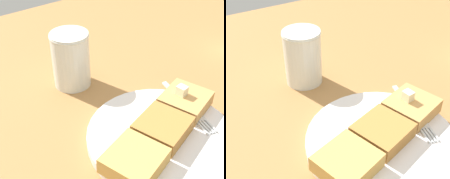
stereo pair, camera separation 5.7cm
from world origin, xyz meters
TOP-DOWN VIEW (x-y plane):
  - table_surface at (0.00, 0.00)cm, footprint 129.33×129.33cm
  - plate at (7.77, 3.06)cm, footprint 25.24×25.24cm
  - toast_slice_left at (-0.55, 0.70)cm, footprint 10.00×9.69cm
  - toast_slice_middle at (7.77, 3.06)cm, footprint 10.00×9.69cm
  - toast_slice_right at (16.08, 5.42)cm, footprint 10.00×9.69cm
  - butter_pat_primary at (-0.34, 0.14)cm, footprint 1.78×1.93cm
  - fork at (-0.65, 1.73)cm, footprint 5.80×15.77cm
  - syrup_jar at (10.29, -20.60)cm, footprint 7.87×7.87cm

SIDE VIEW (x-z plane):
  - table_surface at x=0.00cm, z-range 0.00..2.04cm
  - plate at x=7.77cm, z-range 2.17..3.77cm
  - fork at x=-0.65cm, z-range 3.63..3.99cm
  - toast_slice_left at x=-0.55cm, z-range 3.63..6.35cm
  - toast_slice_middle at x=7.77cm, z-range 3.63..6.35cm
  - toast_slice_right at x=16.08cm, z-range 3.63..6.35cm
  - butter_pat_primary at x=-0.34cm, z-range 6.35..8.11cm
  - syrup_jar at x=10.29cm, z-range 1.45..13.12cm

